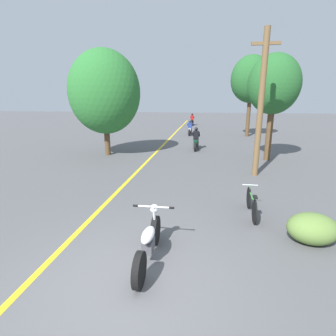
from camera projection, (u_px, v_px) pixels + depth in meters
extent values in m
plane|color=#515154|center=(124.00, 283.00, 4.67)|extent=(120.00, 120.00, 0.00)
cube|color=yellow|center=(159.00, 149.00, 17.03)|extent=(0.14, 48.00, 0.01)
cylinder|color=brown|center=(261.00, 106.00, 10.53)|extent=(0.24, 0.24, 5.82)
cube|color=brown|center=(266.00, 43.00, 9.94)|extent=(1.10, 0.10, 0.12)
cylinder|color=#513A23|center=(269.00, 131.00, 13.68)|extent=(0.32, 0.32, 3.07)
ellipsoid|color=#235B28|center=(274.00, 84.00, 13.08)|extent=(2.58, 2.32, 2.97)
cylinder|color=#513A23|center=(248.00, 115.00, 22.41)|extent=(0.32, 0.32, 3.70)
ellipsoid|color=#235B28|center=(251.00, 79.00, 21.67)|extent=(3.33, 3.00, 3.83)
cylinder|color=#513A23|center=(107.00, 135.00, 15.08)|extent=(0.32, 0.32, 2.27)
ellipsoid|color=#286B2D|center=(104.00, 92.00, 14.46)|extent=(3.98, 3.58, 4.58)
ellipsoid|color=#5B7A38|center=(312.00, 229.00, 5.89)|extent=(1.10, 0.88, 0.70)
cylinder|color=black|center=(155.00, 230.00, 5.87)|extent=(0.12, 0.65, 0.65)
cylinder|color=black|center=(139.00, 270.00, 4.50)|extent=(0.12, 0.65, 0.65)
ellipsoid|color=silver|center=(148.00, 235.00, 5.11)|extent=(0.24, 0.66, 0.18)
cube|color=#4C4C51|center=(148.00, 245.00, 5.17)|extent=(0.20, 0.36, 0.24)
cylinder|color=silver|center=(154.00, 219.00, 5.70)|extent=(0.06, 0.23, 0.66)
cylinder|color=silver|center=(153.00, 207.00, 5.54)|extent=(0.78, 0.04, 0.04)
cylinder|color=black|center=(136.00, 206.00, 5.59)|extent=(0.11, 0.05, 0.05)
cylinder|color=black|center=(172.00, 208.00, 5.48)|extent=(0.11, 0.05, 0.05)
sphere|color=silver|center=(154.00, 209.00, 5.64)|extent=(0.19, 0.19, 0.19)
cylinder|color=black|center=(196.00, 143.00, 17.61)|extent=(0.12, 0.61, 0.61)
cylinder|color=black|center=(195.00, 147.00, 16.26)|extent=(0.12, 0.61, 0.61)
cube|color=#0C4723|center=(196.00, 142.00, 16.89)|extent=(0.20, 0.91, 0.28)
cylinder|color=silver|center=(197.00, 133.00, 17.35)|extent=(0.50, 0.03, 0.03)
cylinder|color=#38383D|center=(194.00, 145.00, 16.90)|extent=(0.11, 0.11, 0.62)
cylinder|color=#38383D|center=(198.00, 145.00, 16.86)|extent=(0.11, 0.11, 0.62)
cube|color=black|center=(196.00, 135.00, 16.76)|extent=(0.34, 0.28, 0.60)
cylinder|color=black|center=(193.00, 134.00, 16.93)|extent=(0.08, 0.47, 0.36)
cylinder|color=black|center=(199.00, 134.00, 16.87)|extent=(0.08, 0.47, 0.36)
sphere|color=black|center=(196.00, 129.00, 16.69)|extent=(0.22, 0.22, 0.22)
cylinder|color=black|center=(190.00, 131.00, 24.46)|extent=(0.12, 0.59, 0.59)
cylinder|color=black|center=(189.00, 133.00, 23.06)|extent=(0.12, 0.59, 0.59)
cube|color=silver|center=(190.00, 130.00, 23.71)|extent=(0.20, 0.94, 0.28)
cylinder|color=silver|center=(190.00, 124.00, 24.20)|extent=(0.50, 0.03, 0.03)
cylinder|color=#38383D|center=(188.00, 131.00, 23.73)|extent=(0.11, 0.11, 0.61)
cylinder|color=#38383D|center=(191.00, 132.00, 23.69)|extent=(0.11, 0.11, 0.61)
cube|color=navy|center=(190.00, 125.00, 23.60)|extent=(0.34, 0.27, 0.52)
cylinder|color=navy|center=(188.00, 125.00, 23.76)|extent=(0.08, 0.41, 0.32)
cylinder|color=navy|center=(192.00, 125.00, 23.71)|extent=(0.08, 0.41, 0.32)
sphere|color=#2D333D|center=(190.00, 121.00, 23.54)|extent=(0.24, 0.24, 0.24)
cylinder|color=black|center=(192.00, 122.00, 33.12)|extent=(0.12, 0.68, 0.68)
cylinder|color=black|center=(192.00, 123.00, 31.74)|extent=(0.12, 0.68, 0.68)
cube|color=black|center=(192.00, 121.00, 32.39)|extent=(0.20, 0.93, 0.28)
cylinder|color=silver|center=(193.00, 116.00, 32.85)|extent=(0.50, 0.03, 0.03)
cylinder|color=#38383D|center=(191.00, 123.00, 32.41)|extent=(0.11, 0.11, 0.66)
cylinder|color=#38383D|center=(193.00, 123.00, 32.37)|extent=(0.11, 0.11, 0.66)
cube|color=red|center=(192.00, 118.00, 32.26)|extent=(0.34, 0.27, 0.55)
cylinder|color=red|center=(191.00, 117.00, 32.43)|extent=(0.08, 0.44, 0.34)
cylinder|color=red|center=(194.00, 117.00, 32.37)|extent=(0.08, 0.44, 0.34)
sphere|color=black|center=(192.00, 114.00, 32.20)|extent=(0.25, 0.25, 0.25)
cylinder|color=black|center=(249.00, 198.00, 7.81)|extent=(0.04, 0.64, 0.64)
cylinder|color=black|center=(254.00, 212.00, 6.83)|extent=(0.04, 0.64, 0.64)
cylinder|color=#2D8C38|center=(252.00, 197.00, 7.26)|extent=(0.04, 0.82, 0.04)
cylinder|color=#2D8C38|center=(255.00, 204.00, 6.86)|extent=(0.03, 0.03, 0.38)
cube|color=black|center=(255.00, 197.00, 6.81)|extent=(0.10, 0.20, 0.05)
cylinder|color=#2D8C38|center=(250.00, 192.00, 7.71)|extent=(0.03, 0.03, 0.42)
cylinder|color=silver|center=(250.00, 185.00, 7.66)|extent=(0.44, 0.03, 0.03)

